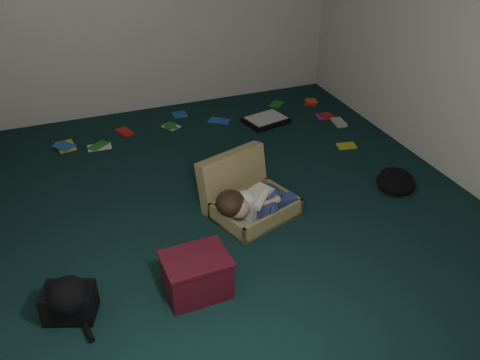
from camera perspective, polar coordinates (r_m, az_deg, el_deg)
floor at (r=4.25m, az=-0.73°, el=-3.02°), size 4.50×4.50×0.00m
wall_front at (r=1.95m, az=23.16°, el=-6.65°), size 4.50×0.00×4.50m
wall_right at (r=4.72m, az=23.44°, el=15.51°), size 0.00×4.50×4.50m
suitcase at (r=4.14m, az=0.65°, el=-1.76°), size 0.79×0.78×0.46m
person at (r=3.99m, az=1.65°, el=-2.46°), size 0.70×0.36×0.29m
maroon_bin at (r=3.39m, az=-4.92°, el=-10.56°), size 0.44×0.35×0.30m
backpack at (r=3.42m, az=-18.64°, el=-12.82°), size 0.47×0.43×0.23m
clothing_pile at (r=4.71m, az=17.92°, el=-0.02°), size 0.46×0.40×0.13m
paper_tray at (r=5.67m, az=2.93°, el=6.74°), size 0.51×0.43×0.06m
book_scatter at (r=5.62m, az=-1.18°, el=6.32°), size 3.04×1.58×0.02m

